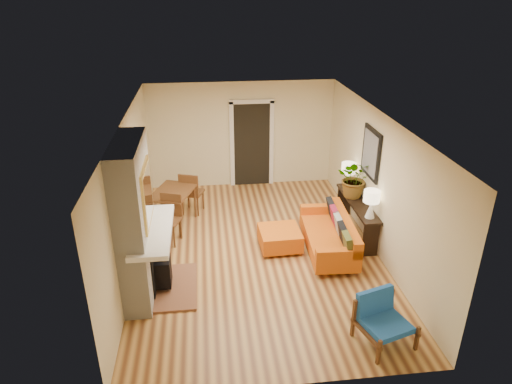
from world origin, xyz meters
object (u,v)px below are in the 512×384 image
Objects in this scene: console_table at (357,208)px; blue_chair at (381,316)px; dining_table at (177,198)px; ottoman at (280,238)px; lamp_near at (371,201)px; lamp_far at (348,172)px; sofa at (332,235)px; houseplant at (355,178)px.

blue_chair is at bearing -101.49° from console_table.
dining_table is 0.99× the size of console_table.
ottoman is 1.85m from lamp_near.
console_table is at bearing 12.79° from ottoman.
sofa is at bearing -116.79° from lamp_far.
houseplant is at bearing 90.62° from lamp_near.
sofa is 3.24m from dining_table.
dining_table is at bearing 128.53° from blue_chair.
console_table is at bearing 40.64° from sofa.
console_table is at bearing 90.00° from lamp_near.
lamp_far is 0.49m from houseplant.
lamp_far reaches higher than sofa.
ottoman is 2.31m from dining_table.
lamp_far is at bearing -0.56° from dining_table.
lamp_far is at bearing 90.00° from lamp_near.
houseplant reaches higher than dining_table.
houseplant reaches higher than blue_chair.
console_table is at bearing 78.51° from blue_chair.
lamp_near is 1.40m from lamp_far.
sofa is at bearing -139.36° from console_table.
houseplant reaches higher than lamp_far.
lamp_far is (3.60, -0.03, 0.43)m from dining_table.
lamp_near is (0.65, -0.11, 0.74)m from sofa.
console_table is 3.43× the size of lamp_far.
houseplant is at bearing 92.32° from console_table.
lamp_near is at bearing 75.31° from blue_chair.
sofa is 2.38× the size of houseplant.
ottoman is 1.47× the size of lamp_near.
lamp_far is at bearing 90.00° from console_table.
lamp_far is (0.00, 1.40, 0.00)m from lamp_near.
ottoman is 1.95m from houseplant.
lamp_near is 0.92m from houseplant.
dining_table is at bearing 179.44° from lamp_far.
dining_table is (-2.99, 3.76, 0.24)m from blue_chair.
lamp_near is at bearing -90.00° from console_table.
lamp_far reaches higher than ottoman.
blue_chair is 3.05m from console_table.
ottoman is at bearing 168.78° from sofa.
ottoman is 0.43× the size of console_table.
dining_table is 3.40× the size of lamp_near.
sofa reaches higher than console_table.
sofa is at bearing -24.33° from dining_table.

